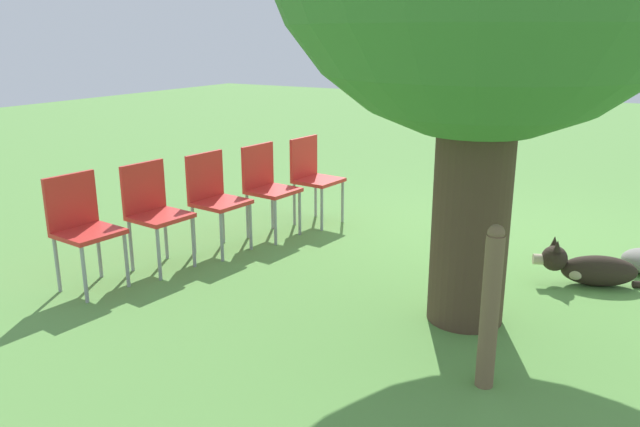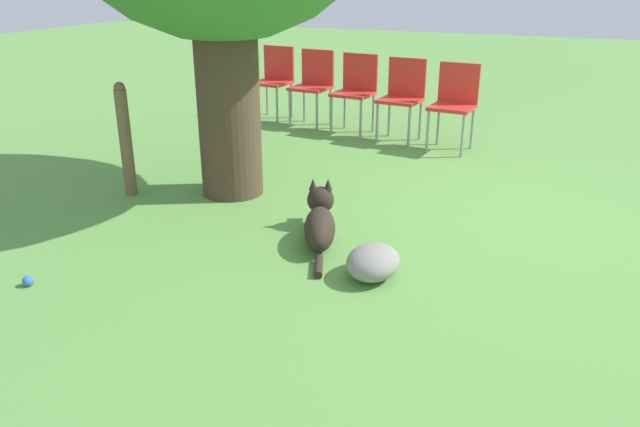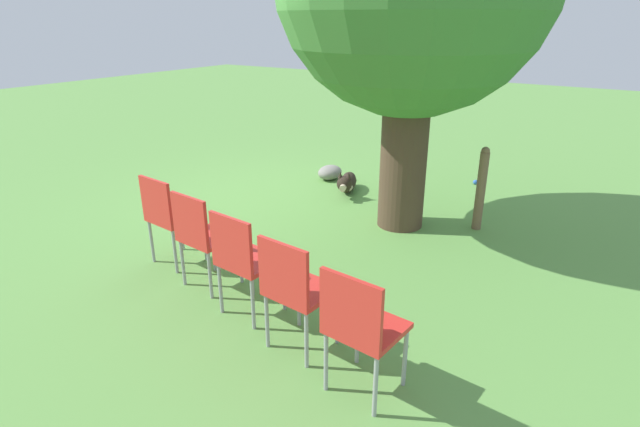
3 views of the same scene
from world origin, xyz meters
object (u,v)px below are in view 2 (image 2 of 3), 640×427
at_px(red_chair_0, 455,100).
at_px(red_chair_2, 356,87).
at_px(tennis_ball, 28,281).
at_px(dog, 320,222).
at_px(red_chair_3, 313,81).
at_px(red_chair_1, 403,93).
at_px(fence_post, 125,139).
at_px(red_chair_4, 275,76).

bearing_deg(red_chair_0, red_chair_2, -98.75).
bearing_deg(tennis_ball, dog, -46.22).
xyz_separation_m(red_chair_3, tennis_ball, (-4.65, -0.05, -0.51)).
height_order(red_chair_1, red_chair_2, same).
bearing_deg(dog, red_chair_3, 2.39).
bearing_deg(fence_post, dog, -98.50).
height_order(red_chair_1, tennis_ball, red_chair_1).
bearing_deg(fence_post, tennis_ball, -163.03).
xyz_separation_m(fence_post, red_chair_4, (3.17, 0.16, 0.05)).
relative_size(red_chair_1, red_chair_3, 1.00).
xyz_separation_m(red_chair_3, red_chair_4, (0.16, 0.61, 0.00)).
bearing_deg(red_chair_3, red_chair_2, 81.25).
relative_size(red_chair_0, red_chair_3, 1.00).
height_order(red_chair_0, tennis_ball, red_chair_0).
xyz_separation_m(red_chair_0, red_chair_4, (0.63, 2.45, 0.00)).
distance_m(red_chair_0, red_chair_2, 1.27).
distance_m(dog, red_chair_4, 4.05).
xyz_separation_m(red_chair_0, tennis_ball, (-4.18, 1.79, -0.51)).
bearing_deg(red_chair_2, red_chair_4, -98.75).
bearing_deg(red_chair_3, red_chair_0, 81.25).
relative_size(dog, red_chair_0, 1.10).
bearing_deg(fence_post, red_chair_1, -31.92).
distance_m(fence_post, red_chair_3, 3.05).
xyz_separation_m(red_chair_0, red_chair_1, (0.16, 0.61, 0.00)).
bearing_deg(dog, tennis_ball, 112.35).
relative_size(fence_post, red_chair_2, 1.07).
height_order(red_chair_1, red_chair_3, same).
bearing_deg(red_chair_1, tennis_ball, -9.51).
bearing_deg(red_chair_4, tennis_ball, 13.54).
xyz_separation_m(red_chair_1, red_chair_2, (0.16, 0.61, 0.00)).
relative_size(red_chair_1, red_chair_4, 1.00).
xyz_separation_m(dog, red_chair_4, (3.46, 2.07, 0.40)).
height_order(fence_post, red_chair_3, fence_post).
xyz_separation_m(dog, red_chair_1, (2.98, 0.23, 0.40)).
height_order(red_chair_2, red_chair_4, same).
xyz_separation_m(dog, red_chair_2, (3.14, 0.84, 0.40)).
xyz_separation_m(red_chair_2, red_chair_3, (0.16, 0.61, 0.00)).
distance_m(dog, red_chair_0, 2.88).
relative_size(dog, red_chair_3, 1.10).
distance_m(red_chair_0, red_chair_3, 1.90).
distance_m(fence_post, red_chair_0, 3.42).
bearing_deg(red_chair_4, red_chair_0, 81.25).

